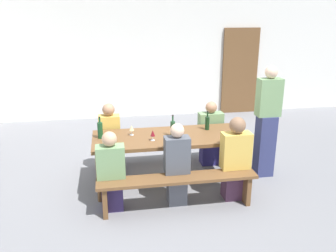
# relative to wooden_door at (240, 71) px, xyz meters

# --- Properties ---
(ground_plane) EXTENTS (24.00, 24.00, 0.00)m
(ground_plane) POSITION_rel_wooden_door_xyz_m (-2.44, -3.58, -1.05)
(ground_plane) COLOR slate
(back_wall) EXTENTS (14.00, 0.20, 3.20)m
(back_wall) POSITION_rel_wooden_door_xyz_m (-2.44, 0.14, 0.55)
(back_wall) COLOR silver
(back_wall) RESTS_ON ground
(wooden_door) EXTENTS (0.90, 0.06, 2.10)m
(wooden_door) POSITION_rel_wooden_door_xyz_m (0.00, 0.00, 0.00)
(wooden_door) COLOR brown
(wooden_door) RESTS_ON ground
(tasting_table) EXTENTS (2.16, 0.88, 0.75)m
(tasting_table) POSITION_rel_wooden_door_xyz_m (-2.44, -3.58, -0.37)
(tasting_table) COLOR brown
(tasting_table) RESTS_ON ground
(bench_near) EXTENTS (2.06, 0.30, 0.45)m
(bench_near) POSITION_rel_wooden_door_xyz_m (-2.44, -4.32, -0.69)
(bench_near) COLOR brown
(bench_near) RESTS_ON ground
(bench_far) EXTENTS (2.06, 0.30, 0.45)m
(bench_far) POSITION_rel_wooden_door_xyz_m (-2.44, -2.84, -0.69)
(bench_far) COLOR brown
(bench_far) RESTS_ON ground
(wine_bottle_0) EXTENTS (0.07, 0.07, 0.32)m
(wine_bottle_0) POSITION_rel_wooden_door_xyz_m (-2.38, -3.60, -0.18)
(wine_bottle_0) COLOR #234C2D
(wine_bottle_0) RESTS_ON tasting_table
(wine_bottle_1) EXTENTS (0.07, 0.07, 0.32)m
(wine_bottle_1) POSITION_rel_wooden_door_xyz_m (-3.40, -3.51, -0.18)
(wine_bottle_1) COLOR #194723
(wine_bottle_1) RESTS_ON tasting_table
(wine_bottle_2) EXTENTS (0.07, 0.07, 0.29)m
(wine_bottle_2) POSITION_rel_wooden_door_xyz_m (-1.80, -3.40, -0.19)
(wine_bottle_2) COLOR #143319
(wine_bottle_2) RESTS_ON tasting_table
(wine_glass_0) EXTENTS (0.07, 0.07, 0.15)m
(wine_glass_0) POSITION_rel_wooden_door_xyz_m (-2.95, -3.46, -0.20)
(wine_glass_0) COLOR silver
(wine_glass_0) RESTS_ON tasting_table
(wine_glass_1) EXTENTS (0.07, 0.07, 0.15)m
(wine_glass_1) POSITION_rel_wooden_door_xyz_m (-2.68, -3.73, -0.20)
(wine_glass_1) COLOR silver
(wine_glass_1) RESTS_ON tasting_table
(seated_guest_near_0) EXTENTS (0.36, 0.24, 1.06)m
(seated_guest_near_0) POSITION_rel_wooden_door_xyz_m (-3.28, -4.17, -0.55)
(seated_guest_near_0) COLOR navy
(seated_guest_near_0) RESTS_ON ground
(seated_guest_near_1) EXTENTS (0.33, 0.24, 1.12)m
(seated_guest_near_1) POSITION_rel_wooden_door_xyz_m (-2.42, -4.17, -0.52)
(seated_guest_near_1) COLOR #555863
(seated_guest_near_1) RESTS_ON ground
(seated_guest_near_2) EXTENTS (0.39, 0.24, 1.16)m
(seated_guest_near_2) POSITION_rel_wooden_door_xyz_m (-1.62, -4.17, -0.49)
(seated_guest_near_2) COLOR #502F4A
(seated_guest_near_2) RESTS_ON ground
(seated_guest_far_0) EXTENTS (0.33, 0.24, 1.12)m
(seated_guest_far_0) POSITION_rel_wooden_door_xyz_m (-3.27, -2.99, -0.52)
(seated_guest_far_0) COLOR navy
(seated_guest_far_0) RESTS_ON ground
(seated_guest_far_1) EXTENTS (0.40, 0.24, 1.08)m
(seated_guest_far_1) POSITION_rel_wooden_door_xyz_m (-1.62, -2.99, -0.54)
(seated_guest_far_1) COLOR navy
(seated_guest_far_1) RESTS_ON ground
(standing_host) EXTENTS (0.35, 0.24, 1.72)m
(standing_host) POSITION_rel_wooden_door_xyz_m (-0.91, -3.54, -0.21)
(standing_host) COLOR navy
(standing_host) RESTS_ON ground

